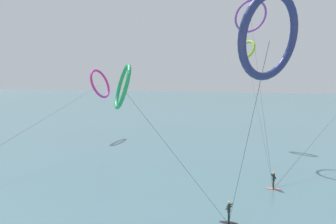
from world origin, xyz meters
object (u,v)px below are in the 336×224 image
object	(u,v)px
kite_lime	(247,50)
kite_emerald	(123,87)
surfer_coral	(274,182)
kite_magenta	(100,84)
surfer_charcoal	(229,213)
kite_navy	(270,37)
kite_violet	(251,16)

from	to	relation	value
kite_lime	kite_emerald	xyz separation A→B (m)	(-8.86, -28.99, -5.01)
surfer_coral	kite_magenta	xyz separation A→B (m)	(-28.74, 19.31, 8.79)
surfer_coral	kite_emerald	size ratio (longest dim) A/B	0.14
surfer_charcoal	kite_navy	world-z (taller)	kite_navy
surfer_coral	kite_violet	bearing A→B (deg)	-170.60
surfer_coral	kite_navy	distance (m)	19.97
surfer_coral	kite_emerald	bearing A→B (deg)	-61.05
kite_magenta	kite_emerald	xyz separation A→B (m)	(16.36, -26.78, 0.55)
surfer_coral	kite_navy	xyz separation A→B (m)	(-1.46, -15.93, 11.95)
surfer_charcoal	kite_emerald	bearing A→B (deg)	86.98
kite_violet	kite_navy	bearing A→B (deg)	62.93
kite_emerald	kite_lime	bearing A→B (deg)	130.69
surfer_coral	kite_magenta	bearing A→B (deg)	-126.02
kite_magenta	kite_emerald	world-z (taller)	kite_magenta
kite_magenta	surfer_charcoal	bearing A→B (deg)	-134.35
surfer_charcoal	kite_lime	world-z (taller)	kite_lime
kite_lime	kite_magenta	distance (m)	25.91
kite_lime	kite_emerald	bearing A→B (deg)	-67.68
kite_magenta	kite_emerald	distance (m)	31.38
surfer_charcoal	kite_violet	bearing A→B (deg)	0.38
surfer_charcoal	kite_violet	world-z (taller)	kite_violet
surfer_coral	kite_magenta	distance (m)	35.73
kite_lime	kite_magenta	xyz separation A→B (m)	(-25.21, -2.21, -5.56)
kite_magenta	kite_emerald	size ratio (longest dim) A/B	3.50
kite_emerald	kite_navy	world-z (taller)	kite_navy
kite_violet	kite_magenta	bearing A→B (deg)	-40.98
kite_emerald	kite_magenta	bearing A→B (deg)	179.09
kite_emerald	kite_violet	size ratio (longest dim) A/B	0.57
kite_navy	kite_magenta	bearing A→B (deg)	-104.06
surfer_charcoal	kite_magenta	world-z (taller)	kite_magenta
kite_magenta	kite_violet	distance (m)	28.01
surfer_charcoal	kite_emerald	distance (m)	12.85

